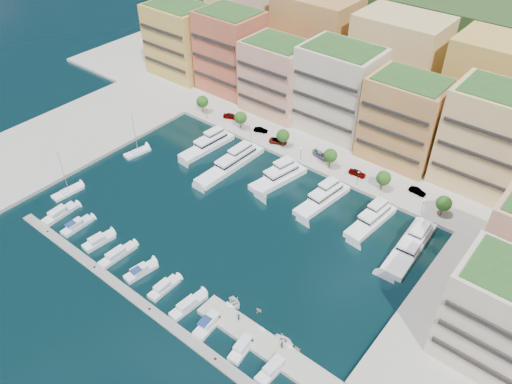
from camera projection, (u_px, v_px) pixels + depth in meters
ground at (227, 220)px, 121.57m from camera, size 400.00×400.00×0.00m
north_quay at (356, 120)px, 159.15m from camera, size 220.00×64.00×2.00m
west_quay at (52, 146)px, 147.27m from camera, size 34.00×76.00×2.00m
hillside at (421, 69)px, 188.25m from camera, size 240.00×40.00×58.00m
south_pontoon at (121, 288)px, 104.86m from camera, size 72.00×2.20×0.35m
finger_pier at (268, 348)px, 93.45m from camera, size 32.00×5.00×2.00m
apartment_0 at (180, 40)px, 176.08m from camera, size 22.00×16.50×24.80m
apartment_1 at (230, 52)px, 165.83m from camera, size 20.00×16.50×26.80m
apartment_2 at (277, 77)px, 155.52m from camera, size 20.00×15.50×22.80m
apartment_3 at (338, 90)px, 145.45m from camera, size 22.00×16.50×25.80m
apartment_4 at (404, 120)px, 134.02m from camera, size 20.00×15.50×23.80m
apartment_5 at (491, 140)px, 123.45m from camera, size 22.00×16.50×26.80m
apartment_east_b at (503, 318)px, 85.16m from camera, size 18.00×14.50×20.80m
backblock_0 at (247, 21)px, 183.54m from camera, size 26.00×18.00×30.00m
backblock_1 at (315, 41)px, 168.75m from camera, size 26.00×18.00×30.00m
backblock_2 at (396, 64)px, 153.97m from camera, size 26.00×18.00×30.00m
backblock_3 at (494, 93)px, 139.19m from camera, size 26.00×18.00×30.00m
tree_0 at (202, 102)px, 158.62m from camera, size 3.80×3.80×5.65m
tree_1 at (241, 118)px, 150.74m from camera, size 3.80×3.80×5.65m
tree_2 at (283, 136)px, 142.86m from camera, size 3.80×3.80×5.65m
tree_3 at (330, 156)px, 134.97m from camera, size 3.80×3.80×5.65m
tree_4 at (384, 178)px, 127.09m from camera, size 3.80×3.80×5.65m
tree_5 at (444, 203)px, 119.21m from camera, size 3.80×3.80×5.65m
lamppost_0 at (207, 111)px, 155.83m from camera, size 0.30×0.30×4.20m
lamppost_1 at (251, 130)px, 146.96m from camera, size 0.30×0.30×4.20m
lamppost_2 at (301, 152)px, 138.09m from camera, size 0.30×0.30×4.20m
lamppost_3 at (358, 176)px, 129.22m from camera, size 0.30×0.30×4.20m
lamppost_4 at (423, 204)px, 120.35m from camera, size 0.30×0.30×4.20m
yacht_1 at (209, 145)px, 145.78m from camera, size 5.85×18.76×7.30m
yacht_2 at (233, 162)px, 138.59m from camera, size 5.23×23.94×7.30m
yacht_3 at (280, 176)px, 133.59m from camera, size 8.01×17.59×7.30m
yacht_4 at (324, 198)px, 126.51m from camera, size 6.48×17.93×7.30m
yacht_5 at (372, 219)px, 120.15m from camera, size 5.84×16.57×7.30m
yacht_6 at (411, 244)px, 113.41m from camera, size 6.08×20.98×7.30m
cruiser_0 at (60, 214)px, 122.63m from camera, size 3.37×9.17×2.55m
cruiser_1 at (77, 226)px, 119.14m from camera, size 2.63×7.91×2.66m
cruiser_2 at (98, 241)px, 115.05m from camera, size 3.45×7.62×2.55m
cruiser_3 at (117, 255)px, 111.63m from camera, size 2.63×9.19×2.55m
cruiser_4 at (141, 272)px, 107.76m from camera, size 3.46×7.72×2.66m
cruiser_5 at (164, 288)px, 104.17m from camera, size 2.41×7.40×2.55m
cruiser_6 at (188, 306)px, 100.61m from camera, size 3.06×8.61×2.55m
cruiser_7 at (211, 322)px, 97.48m from camera, size 3.52×9.07×2.66m
cruiser_8 at (244, 345)px, 93.32m from camera, size 3.51×8.44×2.55m
cruiser_9 at (275, 367)px, 89.78m from camera, size 2.93×8.69×2.55m
sailboat_2 at (137, 153)px, 143.89m from camera, size 3.94×7.99×13.20m
sailboat_0 at (68, 192)px, 129.55m from camera, size 3.34×8.20×13.20m
tender_2 at (284, 341)px, 94.25m from camera, size 4.40×3.39×0.84m
tender_3 at (297, 349)px, 92.83m from camera, size 2.04×1.90×0.88m
tender_0 at (235, 303)px, 101.32m from camera, size 4.41×3.82×0.77m
tender_1 at (259, 310)px, 99.93m from camera, size 1.55×1.37×0.77m
car_0 at (231, 116)px, 157.31m from camera, size 5.32×3.83×1.68m
car_1 at (261, 130)px, 151.01m from camera, size 4.48×2.80×1.39m
car_2 at (278, 141)px, 146.13m from camera, size 5.88×4.25×1.49m
car_3 at (321, 155)px, 140.33m from camera, size 5.74×3.12×1.58m
car_4 at (357, 173)px, 133.73m from camera, size 4.84×2.25×1.60m
car_5 at (417, 191)px, 127.69m from camera, size 4.49×1.91×1.44m
person_0 at (239, 317)px, 96.74m from camera, size 0.53×0.71×1.78m
person_1 at (282, 345)px, 91.96m from camera, size 1.00×0.92×1.67m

